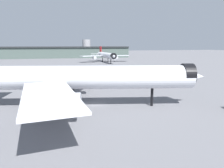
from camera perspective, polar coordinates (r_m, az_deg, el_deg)
name	(u,v)px	position (r m, az deg, el deg)	size (l,w,h in m)	color
ground	(94,105)	(50.25, -4.99, -5.72)	(900.00, 900.00, 0.00)	slate
airliner_near_gate	(80,78)	(47.82, -8.69, 1.66)	(56.20, 50.29, 15.34)	silver
airliner_far_taxiway	(106,55)	(173.31, -1.69, 7.84)	(42.81, 46.70, 12.84)	silver
terminal_building	(28,52)	(243.36, -22.04, 8.03)	(223.28, 43.53, 20.01)	#475651
service_truck_front	(152,80)	(77.24, 10.93, 1.11)	(3.71, 5.91, 3.00)	black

